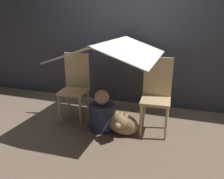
{
  "coord_description": "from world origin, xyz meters",
  "views": [
    {
      "loc": [
        0.9,
        -2.58,
        1.44
      ],
      "look_at": [
        0.0,
        0.06,
        0.54
      ],
      "focal_mm": 35.0,
      "sensor_mm": 36.0,
      "label": 1
    }
  ],
  "objects": [
    {
      "name": "chair_left",
      "position": [
        -0.59,
        0.13,
        0.53
      ],
      "size": [
        0.4,
        0.4,
        0.98
      ],
      "rotation": [
        0.0,
        0.0,
        0.1
      ],
      "color": "#D1B27F",
      "rests_on": "ground_plane"
    },
    {
      "name": "sheet_canopy",
      "position": [
        0.0,
        0.06,
        1.08
      ],
      "size": [
        1.18,
        1.39,
        0.22
      ],
      "color": "silver"
    },
    {
      "name": "person_front",
      "position": [
        -0.1,
        -0.07,
        0.22
      ],
      "size": [
        0.34,
        0.34,
        0.56
      ],
      "color": "#2D3351",
      "rests_on": "ground_plane"
    },
    {
      "name": "dog",
      "position": [
        0.21,
        -0.17,
        0.18
      ],
      "size": [
        0.4,
        0.39,
        0.39
      ],
      "color": "#9E7F56",
      "rests_on": "ground_plane"
    },
    {
      "name": "ground_plane",
      "position": [
        0.0,
        0.0,
        0.0
      ],
      "size": [
        8.8,
        8.8,
        0.0
      ],
      "primitive_type": "plane",
      "color": "#7A6651"
    },
    {
      "name": "wall_back",
      "position": [
        0.0,
        1.05,
        1.25
      ],
      "size": [
        7.0,
        0.05,
        2.5
      ],
      "color": "#3D3D47",
      "rests_on": "ground_plane"
    },
    {
      "name": "floor_cushion",
      "position": [
        -0.18,
        0.17,
        0.05
      ],
      "size": [
        0.39,
        0.31,
        0.1
      ],
      "color": "#E5CC66",
      "rests_on": "ground_plane"
    },
    {
      "name": "chair_right",
      "position": [
        0.58,
        0.13,
        0.53
      ],
      "size": [
        0.39,
        0.39,
        0.98
      ],
      "rotation": [
        0.0,
        0.0,
        0.06
      ],
      "color": "#D1B27F",
      "rests_on": "ground_plane"
    }
  ]
}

